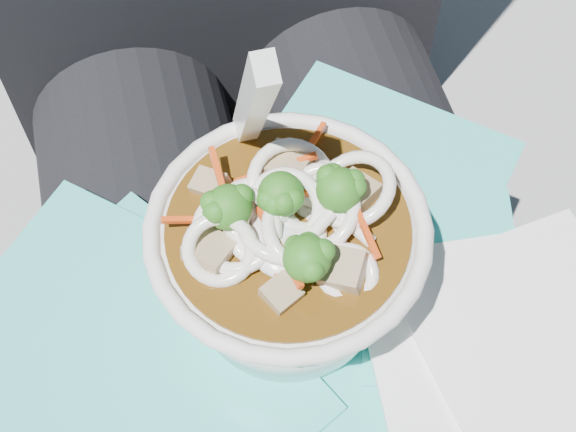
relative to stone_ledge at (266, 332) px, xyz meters
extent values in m
cube|color=slate|center=(0.00, 0.00, 0.00)|extent=(1.01, 0.52, 0.46)
cylinder|color=black|center=(-0.09, -0.15, 0.31)|extent=(0.16, 0.48, 0.16)
cylinder|color=black|center=(0.09, -0.15, 0.31)|extent=(0.16, 0.48, 0.16)
cube|color=#2EC2B9|center=(0.04, -0.16, 0.39)|extent=(0.18, 0.20, 0.00)
cube|color=#2EC2B9|center=(0.06, -0.24, 0.39)|extent=(0.24, 0.23, 0.00)
cube|color=#2EC2B9|center=(-0.10, -0.14, 0.39)|extent=(0.17, 0.18, 0.00)
cube|color=#2EC2B9|center=(-0.10, -0.20, 0.40)|extent=(0.21, 0.21, 0.00)
cube|color=#2EC2B9|center=(0.05, -0.10, 0.40)|extent=(0.24, 0.24, 0.00)
cube|color=#2EC2B9|center=(0.08, -0.16, 0.40)|extent=(0.13, 0.15, 0.00)
cube|color=#2EC2B9|center=(-0.13, -0.14, 0.40)|extent=(0.21, 0.21, 0.00)
cube|color=#2EC2B9|center=(-0.10, -0.19, 0.40)|extent=(0.19, 0.19, 0.00)
cube|color=white|center=(0.09, -0.21, 0.41)|extent=(0.14, 0.14, 0.00)
cube|color=white|center=(0.11, -0.21, 0.41)|extent=(0.14, 0.14, 0.00)
torus|color=white|center=(-0.01, -0.15, 0.48)|extent=(0.14, 0.14, 0.01)
cylinder|color=#492C0A|center=(-0.01, -0.15, 0.48)|extent=(0.12, 0.12, 0.01)
torus|color=white|center=(0.02, -0.14, 0.49)|extent=(0.05, 0.06, 0.03)
torus|color=white|center=(-0.01, -0.13, 0.49)|extent=(0.06, 0.06, 0.03)
torus|color=white|center=(-0.05, -0.16, 0.49)|extent=(0.05, 0.05, 0.03)
torus|color=white|center=(-0.01, -0.16, 0.49)|extent=(0.05, 0.05, 0.03)
torus|color=white|center=(-0.01, -0.15, 0.49)|extent=(0.06, 0.05, 0.04)
torus|color=white|center=(-0.02, -0.16, 0.49)|extent=(0.06, 0.06, 0.03)
torus|color=white|center=(0.01, -0.14, 0.49)|extent=(0.04, 0.04, 0.03)
torus|color=white|center=(-0.03, -0.14, 0.49)|extent=(0.06, 0.06, 0.03)
torus|color=white|center=(0.01, -0.19, 0.48)|extent=(0.03, 0.03, 0.02)
torus|color=white|center=(-0.01, -0.14, 0.49)|extent=(0.04, 0.05, 0.03)
torus|color=white|center=(-0.04, -0.15, 0.49)|extent=(0.06, 0.06, 0.02)
torus|color=white|center=(-0.02, -0.15, 0.48)|extent=(0.06, 0.06, 0.03)
torus|color=white|center=(0.00, -0.15, 0.49)|extent=(0.06, 0.06, 0.03)
cylinder|color=white|center=(-0.02, -0.15, 0.49)|extent=(0.02, 0.02, 0.02)
cylinder|color=white|center=(0.02, -0.16, 0.49)|extent=(0.02, 0.03, 0.02)
cylinder|color=white|center=(-0.01, -0.16, 0.49)|extent=(0.03, 0.02, 0.01)
cylinder|color=white|center=(0.00, -0.16, 0.49)|extent=(0.03, 0.02, 0.02)
cylinder|color=#72A951|center=(0.01, -0.15, 0.49)|extent=(0.01, 0.01, 0.01)
sphere|color=#1B5B14|center=(0.01, -0.15, 0.50)|extent=(0.02, 0.02, 0.02)
sphere|color=#1B5B14|center=(0.01, -0.14, 0.51)|extent=(0.01, 0.01, 0.01)
sphere|color=#1B5B14|center=(0.02, -0.15, 0.51)|extent=(0.01, 0.01, 0.01)
sphere|color=#1B5B14|center=(0.01, -0.14, 0.50)|extent=(0.01, 0.01, 0.01)
sphere|color=#1B5B14|center=(0.02, -0.15, 0.50)|extent=(0.01, 0.01, 0.01)
cylinder|color=#72A951|center=(-0.01, -0.14, 0.49)|extent=(0.01, 0.01, 0.01)
sphere|color=#1B5B14|center=(-0.01, -0.14, 0.50)|extent=(0.02, 0.02, 0.02)
sphere|color=#1B5B14|center=(-0.02, -0.15, 0.50)|extent=(0.01, 0.01, 0.01)
sphere|color=#1B5B14|center=(-0.02, -0.15, 0.50)|extent=(0.01, 0.01, 0.01)
sphere|color=#1B5B14|center=(-0.01, -0.15, 0.51)|extent=(0.01, 0.01, 0.01)
sphere|color=#1B5B14|center=(-0.01, -0.15, 0.51)|extent=(0.01, 0.01, 0.01)
cylinder|color=#72A951|center=(-0.04, -0.14, 0.49)|extent=(0.01, 0.01, 0.01)
sphere|color=#1B5B14|center=(-0.04, -0.14, 0.50)|extent=(0.02, 0.02, 0.02)
sphere|color=#1B5B14|center=(-0.05, -0.15, 0.50)|extent=(0.01, 0.01, 0.01)
sphere|color=#1B5B14|center=(-0.05, -0.15, 0.51)|extent=(0.01, 0.01, 0.01)
sphere|color=#1B5B14|center=(-0.03, -0.14, 0.51)|extent=(0.01, 0.01, 0.01)
sphere|color=#1B5B14|center=(-0.05, -0.14, 0.51)|extent=(0.01, 0.01, 0.01)
cylinder|color=#72A951|center=(-0.01, -0.18, 0.49)|extent=(0.01, 0.01, 0.01)
sphere|color=#1B5B14|center=(-0.01, -0.18, 0.50)|extent=(0.02, 0.02, 0.02)
sphere|color=#1B5B14|center=(-0.01, -0.17, 0.50)|extent=(0.01, 0.01, 0.01)
sphere|color=#1B5B14|center=(0.00, -0.18, 0.51)|extent=(0.01, 0.01, 0.01)
sphere|color=#1B5B14|center=(-0.01, -0.19, 0.50)|extent=(0.01, 0.01, 0.01)
sphere|color=#1B5B14|center=(-0.01, -0.17, 0.50)|extent=(0.01, 0.01, 0.01)
cube|color=#DD4312|center=(-0.01, -0.18, 0.49)|extent=(0.04, 0.01, 0.01)
cube|color=#DD4312|center=(0.00, -0.16, 0.49)|extent=(0.01, 0.04, 0.01)
cube|color=#DD4312|center=(-0.02, -0.17, 0.50)|extent=(0.01, 0.05, 0.01)
cube|color=#DD4312|center=(-0.04, -0.13, 0.49)|extent=(0.01, 0.04, 0.02)
cube|color=#DD4312|center=(-0.05, -0.14, 0.49)|extent=(0.05, 0.01, 0.01)
cube|color=#DD4312|center=(-0.01, -0.12, 0.49)|extent=(0.04, 0.01, 0.02)
cube|color=#DD4312|center=(0.02, -0.16, 0.50)|extent=(0.01, 0.04, 0.01)
cube|color=#DD4312|center=(0.00, -0.12, 0.49)|extent=(0.03, 0.04, 0.01)
cube|color=#DD4312|center=(0.01, -0.14, 0.49)|extent=(0.04, 0.00, 0.01)
cube|color=#8E7250|center=(0.02, -0.14, 0.49)|extent=(0.03, 0.03, 0.02)
cube|color=#8E7250|center=(-0.01, -0.12, 0.49)|extent=(0.03, 0.03, 0.02)
cube|color=#8E7250|center=(-0.05, -0.12, 0.49)|extent=(0.02, 0.02, 0.01)
cube|color=#8E7250|center=(-0.05, -0.16, 0.49)|extent=(0.03, 0.03, 0.01)
cube|color=#8E7250|center=(-0.02, -0.19, 0.49)|extent=(0.02, 0.02, 0.01)
cube|color=#8E7250|center=(0.01, -0.18, 0.49)|extent=(0.03, 0.03, 0.02)
ellipsoid|color=white|center=(-0.02, -0.16, 0.49)|extent=(0.03, 0.04, 0.01)
cube|color=white|center=(-0.02, -0.12, 0.54)|extent=(0.01, 0.07, 0.12)
camera|label=1|loc=(-0.06, -0.35, 0.82)|focal=50.00mm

